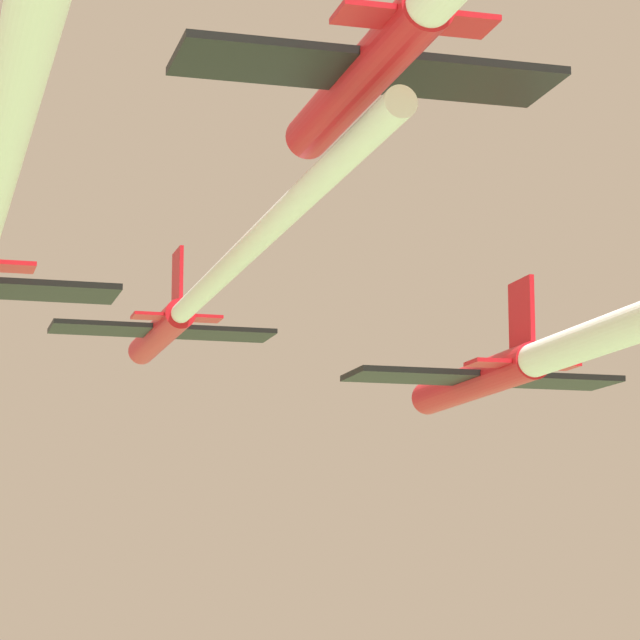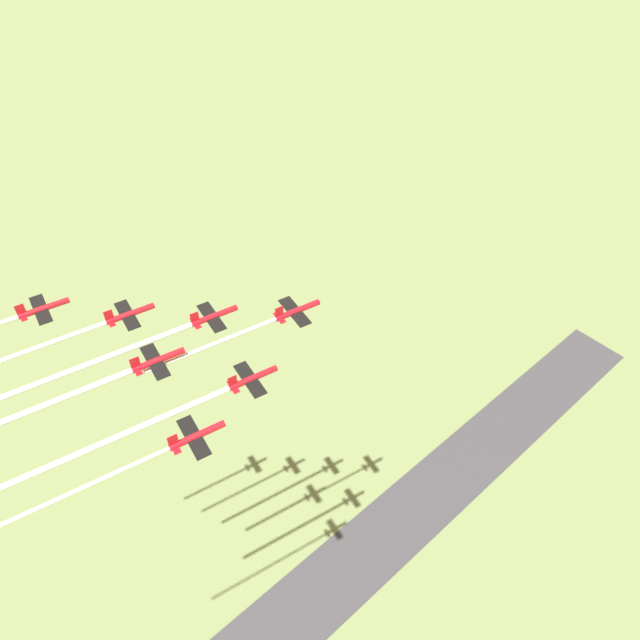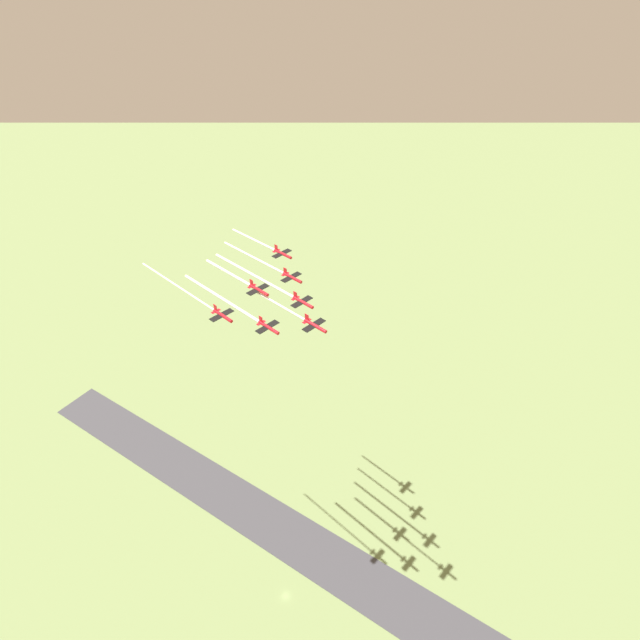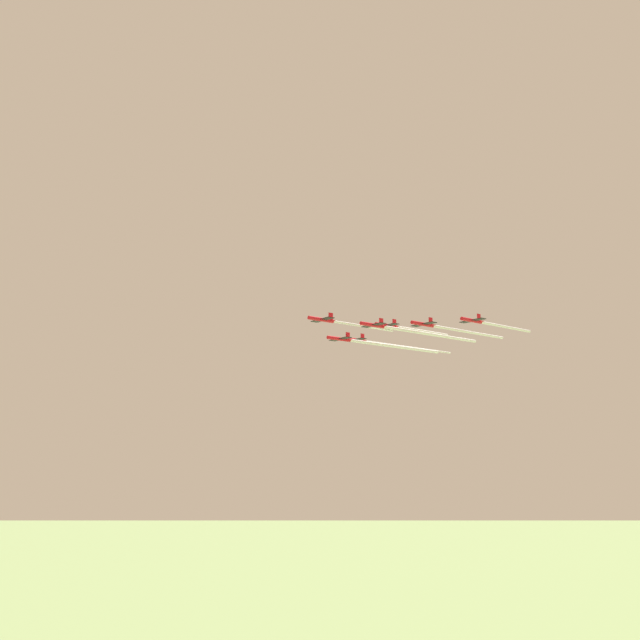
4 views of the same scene
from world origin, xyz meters
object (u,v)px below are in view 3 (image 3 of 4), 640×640
at_px(jet_3, 292,277).
at_px(jet_5, 222,315).
at_px(jet_6, 282,254).
at_px(jet_2, 268,327).
at_px(jet_0, 315,325).
at_px(jet_4, 258,290).
at_px(jet_1, 302,302).

bearing_deg(jet_3, jet_5, -0.00).
bearing_deg(jet_6, jet_2, 40.36).
relative_size(jet_2, jet_6, 1.00).
relative_size(jet_0, jet_6, 1.00).
xyz_separation_m(jet_2, jet_6, (-18.94, 45.57, 5.11)).
height_order(jet_4, jet_6, jet_4).
bearing_deg(jet_1, jet_5, -29.54).
xyz_separation_m(jet_3, jet_4, (-5.74, -17.90, 2.40)).
bearing_deg(jet_5, jet_2, 120.47).
distance_m(jet_0, jet_6, 55.63).
xyz_separation_m(jet_3, jet_5, (-11.49, -35.80, -0.68)).
bearing_deg(jet_1, jet_3, -120.47).
bearing_deg(jet_1, jet_2, 0.00).
xyz_separation_m(jet_0, jet_5, (-36.18, -8.13, -1.40)).
bearing_deg(jet_4, jet_5, -0.00).
bearing_deg(jet_6, jet_1, 59.53).
relative_size(jet_2, jet_5, 1.00).
distance_m(jet_4, jet_6, 32.42).
relative_size(jet_1, jet_2, 1.00).
bearing_deg(jet_4, jet_0, 90.00).
distance_m(jet_1, jet_2, 18.96).
bearing_deg(jet_0, jet_3, -120.47).
bearing_deg(jet_4, jet_3, 180.00).
relative_size(jet_2, jet_3, 1.00).
bearing_deg(jet_1, jet_4, -59.53).
relative_size(jet_0, jet_5, 1.00).
distance_m(jet_1, jet_3, 18.56).
relative_size(jet_3, jet_5, 1.00).
height_order(jet_0, jet_1, jet_0).
xyz_separation_m(jet_1, jet_3, (-12.34, 13.83, 0.79)).
relative_size(jet_0, jet_3, 1.00).
bearing_deg(jet_3, jet_0, 59.53).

